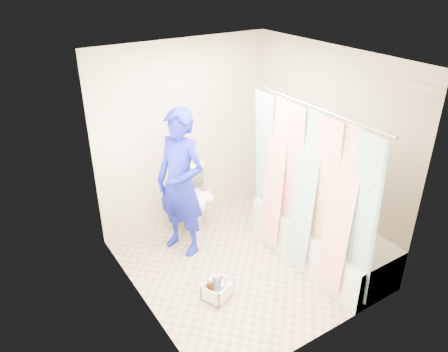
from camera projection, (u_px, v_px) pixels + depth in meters
floor at (241, 264)px, 5.14m from camera, size 2.60×2.60×0.00m
ceiling at (245, 58)px, 4.05m from camera, size 2.40×2.60×0.02m
wall_back at (184, 135)px, 5.57m from camera, size 2.40×0.02×2.40m
wall_front at (333, 232)px, 3.63m from camera, size 2.40×0.02×2.40m
wall_left at (136, 205)px, 4.02m from camera, size 0.02×2.60×2.40m
wall_right at (325, 148)px, 5.18m from camera, size 0.02×2.60×2.40m
bathtub at (321, 240)px, 5.12m from camera, size 0.70×1.75×0.50m
curtain_rod at (314, 107)px, 4.19m from camera, size 0.02×1.90×0.02m
shower_curtain at (306, 191)px, 4.61m from camera, size 0.06×1.75×1.80m
toilet at (192, 198)px, 5.76m from camera, size 0.66×0.86×0.78m
tank_lid at (194, 198)px, 5.62m from camera, size 0.52×0.35×0.04m
tank_internals at (185, 166)px, 5.75m from camera, size 0.18×0.09×0.25m
plumber at (181, 184)px, 5.03m from camera, size 0.65×0.77×1.80m
cleaning_caddy at (218, 290)px, 4.63m from camera, size 0.37×0.34×0.23m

